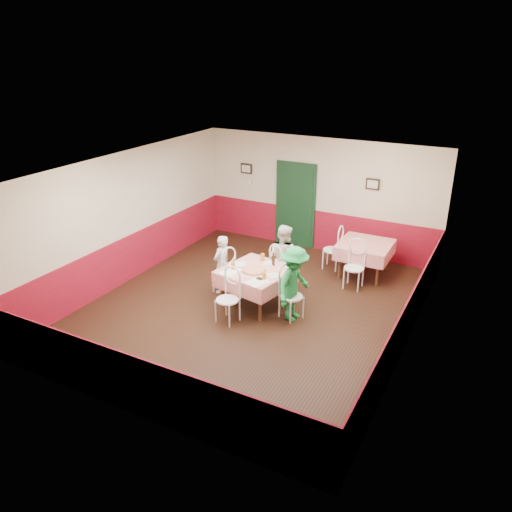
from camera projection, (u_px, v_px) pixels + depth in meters
The scene contains 39 objects.
floor at pixel (252, 307), 9.88m from camera, with size 7.00×7.00×0.00m, color black.
ceiling at pixel (251, 168), 8.78m from camera, with size 7.00×7.00×0.00m, color white.
back_wall at pixel (319, 195), 12.17m from camera, with size 6.00×0.10×2.80m, color beige.
front_wall at pixel (124, 329), 6.48m from camera, with size 6.00×0.10×2.80m, color beige.
left_wall at pixel (127, 217), 10.61m from camera, with size 0.10×7.00×2.80m, color beige.
right_wall at pixel (415, 273), 8.04m from camera, with size 0.10×7.00×2.80m, color beige.
wainscot_back at pixel (317, 230), 12.51m from camera, with size 6.00×0.03×1.00m, color maroon.
wainscot_front at pixel (131, 385), 6.84m from camera, with size 6.00×0.03×1.00m, color maroon.
wainscot_left at pixel (132, 256), 10.96m from camera, with size 0.03×7.00×1.00m, color maroon.
wainscot_right at pixel (407, 321), 8.40m from camera, with size 0.03×7.00×1.00m, color maroon.
door at pixel (295, 206), 12.53m from camera, with size 0.96×0.06×2.10m, color black.
picture_left at pixel (246, 169), 12.81m from camera, with size 0.32×0.03×0.26m, color black.
picture_right at pixel (373, 184), 11.40m from camera, with size 0.32×0.03×0.26m, color black.
thermostat at pixel (250, 182), 12.91m from camera, with size 0.10×0.03×0.10m, color white.
main_table at pixel (256, 287), 9.85m from camera, with size 1.22×1.22×0.77m, color red.
second_table at pixel (364, 259), 11.14m from camera, with size 1.12×1.12×0.77m, color red.
chair_left at pixel (224, 273), 10.30m from camera, with size 0.42×0.42×0.90m, color white, non-canonical shape.
chair_right at pixel (292, 297), 9.33m from camera, with size 0.42×0.42×0.90m, color white, non-canonical shape.
chair_far at pixel (281, 270), 10.43m from camera, with size 0.42×0.42×0.90m, color white, non-canonical shape.
chair_near at pixel (227, 300), 9.20m from camera, with size 0.42×0.42×0.90m, color white, non-canonical shape.
chair_second_a at pixel (332, 250), 11.43m from camera, with size 0.42×0.42×0.90m, color white, non-canonical shape.
chair_second_b at pixel (354, 268), 10.50m from camera, with size 0.42×0.42×0.90m, color white, non-canonical shape.
pizza at pixel (254, 270), 9.64m from camera, with size 0.44×0.44×0.03m, color #B74723.
plate_left at pixel (240, 264), 9.91m from camera, with size 0.25×0.25×0.01m, color white.
plate_right at pixel (274, 276), 9.43m from camera, with size 0.25×0.25×0.01m, color white.
plate_far at pixel (270, 263), 9.96m from camera, with size 0.25×0.25×0.01m, color white.
glass_a at pixel (233, 266), 9.70m from camera, with size 0.08×0.08×0.14m, color #BF7219.
glass_b at pixel (264, 276), 9.27m from camera, with size 0.07×0.07×0.14m, color #BF7219.
glass_c at pixel (263, 257), 10.07m from camera, with size 0.08×0.08×0.15m, color #BF7219.
beer_bottle at pixel (273, 260), 9.85m from camera, with size 0.07×0.07×0.24m, color #381C0A.
shaker_a at pixel (225, 269), 9.63m from camera, with size 0.04×0.04×0.09m, color silver.
shaker_b at pixel (225, 270), 9.56m from camera, with size 0.04×0.04×0.09m, color silver.
shaker_c at pixel (225, 267), 9.68m from camera, with size 0.04×0.04×0.09m, color #B23319.
menu_left at pixel (230, 271), 9.63m from camera, with size 0.30×0.40×0.00m, color white.
menu_right at pixel (258, 282), 9.20m from camera, with size 0.30×0.40×0.00m, color white.
wallet at pixel (259, 279), 9.31m from camera, with size 0.11×0.09×0.02m, color black.
diner_left at pixel (222, 264), 10.26m from camera, with size 0.46×0.30×1.25m, color gray.
diner_far at pixel (283, 258), 10.36m from camera, with size 0.69×0.54×1.43m, color gray.
diner_right at pixel (294, 284), 9.19m from camera, with size 0.94×0.54×1.45m, color gray.
Camera 1 is at (4.13, -7.64, 4.81)m, focal length 35.00 mm.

